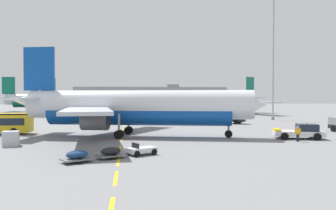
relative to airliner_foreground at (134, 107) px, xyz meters
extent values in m
plane|color=slate|center=(20.36, 15.43, -3.95)|extent=(400.00, 400.00, 0.00)
cube|color=yellow|center=(-1.64, -29.57, -3.95)|extent=(0.24, 4.00, 0.01)
cube|color=yellow|center=(-1.64, -23.22, -3.95)|extent=(0.24, 4.00, 0.01)
cube|color=yellow|center=(-1.64, -17.42, -3.95)|extent=(0.24, 4.00, 0.01)
cube|color=yellow|center=(-1.64, -10.36, -3.95)|extent=(0.24, 4.00, 0.01)
cube|color=yellow|center=(-1.64, -2.95, -3.95)|extent=(0.24, 4.00, 0.01)
cube|color=yellow|center=(-1.64, 3.53, -3.95)|extent=(0.24, 4.00, 0.01)
cube|color=yellow|center=(-1.64, 9.80, -3.95)|extent=(0.24, 4.00, 0.01)
cube|color=yellow|center=(-1.64, 16.80, -3.95)|extent=(0.24, 4.00, 0.01)
cube|color=yellow|center=(-1.64, 22.84, -3.95)|extent=(0.24, 4.00, 0.01)
cube|color=yellow|center=(-1.64, 28.43, -3.95)|extent=(0.24, 4.00, 0.01)
cube|color=yellow|center=(-1.64, 35.07, -3.95)|extent=(0.24, 4.00, 0.01)
cube|color=yellow|center=(-1.64, 42.34, -3.95)|extent=(0.24, 4.00, 0.01)
cube|color=yellow|center=(-1.64, 48.07, -3.95)|extent=(0.24, 4.00, 0.01)
cube|color=yellow|center=(-1.64, 54.29, -3.95)|extent=(0.24, 4.00, 0.01)
cube|color=yellow|center=(-1.64, 61.19, -3.95)|extent=(0.24, 4.00, 0.01)
cube|color=#B21414|center=(-1.64, -2.57, -3.95)|extent=(8.00, 0.40, 0.01)
cylinder|color=silver|center=(0.57, -0.14, 0.35)|extent=(30.15, 10.77, 3.80)
cylinder|color=#0F479E|center=(0.57, -0.14, -0.69)|extent=(24.64, 9.16, 3.50)
cone|color=silver|center=(15.20, -3.68, 0.35)|extent=(4.28, 4.44, 3.72)
cone|color=silver|center=(-14.74, 3.57, 0.83)|extent=(4.84, 4.13, 3.23)
cube|color=#192333|center=(14.18, -3.43, 1.02)|extent=(2.23, 3.15, 0.60)
cube|color=#0F479E|center=(-13.04, 3.15, 5.25)|extent=(4.36, 1.38, 6.00)
cube|color=silver|center=(-12.97, 6.43, 1.11)|extent=(4.62, 6.97, 0.24)
cube|color=silver|center=(-14.47, 0.21, 1.11)|extent=(4.62, 6.97, 0.24)
cube|color=#B7BCC6|center=(-1.30, 9.06, -0.12)|extent=(13.26, 16.88, 0.36)
cube|color=#B7BCC6|center=(-5.29, -7.46, -0.12)|extent=(6.46, 17.39, 0.36)
cylinder|color=#4C4F54|center=(-2.15, 6.18, -1.57)|extent=(3.60, 2.79, 2.10)
cylinder|color=black|center=(-0.59, 5.80, -1.57)|extent=(0.54, 1.76, 1.79)
cylinder|color=#4C4F54|center=(-4.73, -4.51, -1.57)|extent=(3.60, 2.79, 2.10)
cylinder|color=black|center=(-3.18, -4.89, -1.57)|extent=(0.54, 1.76, 1.79)
cylinder|color=gray|center=(12.13, -2.94, -2.12)|extent=(0.28, 0.28, 2.67)
cylinder|color=black|center=(12.13, -2.94, -3.45)|extent=(1.03, 0.50, 0.99)
cylinder|color=gray|center=(-0.76, 2.86, -2.09)|extent=(0.28, 0.28, 2.61)
cylinder|color=black|center=(-0.68, 3.20, -3.40)|extent=(1.15, 0.60, 1.10)
cylinder|color=black|center=(-0.85, 2.52, -3.40)|extent=(1.15, 0.60, 1.10)
cylinder|color=gray|center=(-1.99, -2.19, -2.09)|extent=(0.28, 0.28, 2.61)
cylinder|color=black|center=(-1.90, -1.85, -3.40)|extent=(1.15, 0.60, 1.10)
cylinder|color=black|center=(-2.07, -2.53, -3.40)|extent=(1.15, 0.60, 1.10)
cube|color=silver|center=(20.59, -4.98, -3.25)|extent=(6.51, 4.21, 0.60)
cube|color=#192333|center=(21.64, -5.25, -2.50)|extent=(2.86, 2.66, 0.90)
cube|color=yellow|center=(18.03, -4.32, -2.83)|extent=(1.31, 2.61, 0.24)
sphere|color=orange|center=(21.64, -5.25, -1.95)|extent=(0.16, 0.16, 0.16)
cylinder|color=black|center=(18.38, -5.86, -3.50)|extent=(0.97, 0.61, 0.90)
cylinder|color=black|center=(19.08, -3.15, -3.50)|extent=(0.97, 0.61, 0.90)
cylinder|color=black|center=(22.10, -6.82, -3.50)|extent=(0.97, 0.61, 0.90)
cylinder|color=black|center=(22.80, -4.11, -3.50)|extent=(0.97, 0.61, 0.90)
cylinder|color=silver|center=(-12.20, 54.33, -0.28)|extent=(22.38, 18.22, 3.25)
cylinder|color=#0F604C|center=(-12.20, 54.33, -1.17)|extent=(18.43, 15.10, 2.99)
cone|color=silver|center=(-2.00, 62.15, -0.28)|extent=(4.31, 4.34, 3.18)
cone|color=silver|center=(-22.88, 46.15, 0.13)|extent=(4.53, 4.37, 2.76)
cube|color=#192333|center=(-2.71, 61.61, 0.29)|extent=(2.57, 2.76, 0.51)
cube|color=#0F604C|center=(-21.70, 47.06, 3.91)|extent=(3.17, 2.53, 5.13)
cube|color=silver|center=(-23.83, 48.86, 0.37)|extent=(5.50, 6.00, 0.21)
cube|color=silver|center=(-20.51, 44.52, 0.37)|extent=(5.50, 6.00, 0.21)
cube|color=#B7BCC6|center=(-19.32, 58.03, -0.68)|extent=(8.43, 15.08, 0.31)
cube|color=#B7BCC6|center=(-10.48, 46.50, -0.68)|extent=(14.39, 11.39, 0.31)
cylinder|color=#4C4F54|center=(-17.86, 55.92, -1.92)|extent=(3.26, 3.09, 1.79)
cylinder|color=black|center=(-16.77, 56.75, -1.92)|extent=(1.01, 1.27, 1.52)
cylinder|color=#4C4F54|center=(-12.14, 48.46, -1.92)|extent=(3.26, 3.09, 1.79)
cylinder|color=black|center=(-11.06, 49.29, -1.92)|extent=(1.01, 1.27, 1.52)
cylinder|color=gray|center=(-4.14, 60.52, -2.39)|extent=(0.24, 0.24, 2.28)
cylinder|color=black|center=(-4.14, 60.52, -3.53)|extent=(0.82, 0.70, 0.85)
cylinder|color=gray|center=(-14.91, 55.06, -2.37)|extent=(0.24, 0.24, 2.23)
cylinder|color=black|center=(-15.09, 55.29, -3.48)|extent=(0.93, 0.81, 0.94)
cylinder|color=black|center=(-14.73, 54.82, -3.48)|extent=(0.93, 0.81, 0.94)
cylinder|color=gray|center=(-12.21, 51.53, -2.37)|extent=(0.24, 0.24, 2.23)
cylinder|color=black|center=(-12.39, 51.77, -3.48)|extent=(0.93, 0.81, 0.94)
cylinder|color=black|center=(-12.03, 51.29, -3.48)|extent=(0.93, 0.81, 0.94)
cylinder|color=silver|center=(-29.55, 83.53, 0.52)|extent=(31.36, 4.37, 3.95)
cylinder|color=#0F604C|center=(-29.55, 83.53, -0.56)|extent=(25.53, 3.98, 3.64)
cone|color=silver|center=(-13.89, 83.32, 0.52)|extent=(3.69, 3.92, 3.87)
cone|color=silver|center=(-45.93, 83.75, 1.02)|extent=(4.41, 3.42, 3.36)
cube|color=#192333|center=(-14.98, 83.33, 1.22)|extent=(1.70, 2.99, 0.62)
cube|color=#0F604C|center=(-44.11, 83.72, 5.62)|extent=(4.58, 0.44, 6.24)
cube|color=silver|center=(-44.79, 87.06, 1.31)|extent=(3.42, 6.70, 0.25)
cube|color=silver|center=(-44.88, 80.41, 1.31)|extent=(3.42, 6.70, 0.25)
cube|color=#B7BCC6|center=(-33.56, 92.43, 0.03)|extent=(10.76, 18.32, 0.37)
cube|color=#B7BCC6|center=(-33.80, 74.74, 0.03)|extent=(10.35, 18.36, 0.37)
cylinder|color=#4C4F54|center=(-33.76, 89.31, -1.48)|extent=(3.36, 2.23, 2.18)
cylinder|color=black|center=(-32.10, 89.29, -1.48)|extent=(0.15, 1.86, 1.86)
cylinder|color=#4C4F54|center=(-33.91, 77.87, -1.48)|extent=(3.36, 2.23, 2.18)
cylinder|color=black|center=(-32.25, 77.84, -1.48)|extent=(0.15, 1.86, 1.86)
cylinder|color=gray|center=(-17.17, 83.36, -2.05)|extent=(0.29, 0.29, 2.77)
cylinder|color=black|center=(-17.17, 83.36, -3.43)|extent=(1.03, 0.31, 1.03)
cylinder|color=gray|center=(-31.59, 86.26, -2.02)|extent=(0.29, 0.29, 2.72)
cylinder|color=black|center=(-31.59, 86.63, -3.38)|extent=(1.15, 0.38, 1.14)
cylinder|color=black|center=(-31.60, 85.90, -3.38)|extent=(1.15, 0.38, 1.14)
cylinder|color=gray|center=(-31.66, 80.85, -2.02)|extent=(0.29, 0.29, 2.72)
cylinder|color=black|center=(-31.66, 81.22, -3.38)|extent=(1.15, 0.38, 1.14)
cylinder|color=black|center=(-31.67, 80.49, -3.38)|extent=(1.15, 0.38, 1.14)
cylinder|color=silver|center=(29.63, 57.67, 0.36)|extent=(26.29, 21.30, 3.81)
cylinder|color=#0F604C|center=(29.63, 57.67, -0.69)|extent=(21.64, 17.66, 3.50)
cone|color=silver|center=(17.64, 48.54, 0.36)|extent=(5.05, 5.09, 3.73)
cone|color=silver|center=(42.18, 67.24, 0.83)|extent=(5.31, 5.12, 3.24)
cube|color=#192333|center=(18.48, 49.17, 1.02)|extent=(3.01, 3.24, 0.60)
cube|color=#0F604C|center=(40.79, 66.18, 5.27)|extent=(3.72, 2.96, 6.01)
cube|color=silver|center=(43.29, 64.05, 1.12)|extent=(6.44, 7.04, 0.24)
cube|color=silver|center=(39.40, 69.15, 1.12)|extent=(6.44, 7.04, 0.24)
cube|color=#B7BCC6|center=(37.96, 53.32, -0.12)|extent=(9.84, 17.68, 0.36)
cube|color=#B7BCC6|center=(27.64, 66.86, -0.12)|extent=(16.86, 13.39, 0.36)
cylinder|color=#4C4F54|center=(36.26, 55.80, -1.57)|extent=(3.82, 3.62, 2.10)
cylinder|color=black|center=(34.99, 54.83, -1.57)|extent=(1.18, 1.49, 1.79)
cylinder|color=#4C4F54|center=(29.58, 64.56, -1.57)|extent=(3.82, 3.62, 2.10)
cylinder|color=black|center=(28.31, 63.59, -1.57)|extent=(1.18, 1.49, 1.79)
cylinder|color=gray|center=(20.15, 50.45, -2.12)|extent=(0.28, 0.28, 2.67)
cylinder|color=black|center=(20.15, 50.45, -3.45)|extent=(0.96, 0.82, 0.99)
cylinder|color=gray|center=(32.81, 56.82, -2.09)|extent=(0.28, 0.28, 2.61)
cylinder|color=black|center=(33.02, 56.54, -3.40)|extent=(1.09, 0.95, 1.10)
cylinder|color=black|center=(32.59, 57.10, -3.40)|extent=(1.09, 0.95, 1.10)
cylinder|color=gray|center=(29.65, 60.96, -2.09)|extent=(0.28, 0.28, 2.61)
cylinder|color=black|center=(29.86, 60.68, -3.40)|extent=(1.09, 0.95, 1.10)
cylinder|color=black|center=(29.44, 61.24, -3.40)|extent=(1.09, 0.95, 1.10)
cylinder|color=black|center=(-16.53, 6.20, -3.45)|extent=(1.01, 0.35, 1.00)
cylinder|color=black|center=(-16.60, 3.50, -3.45)|extent=(1.01, 0.35, 1.00)
cube|color=black|center=(19.00, 20.62, -3.21)|extent=(7.09, 6.03, 0.60)
cube|color=#606638|center=(20.88, 19.28, -2.36)|extent=(3.28, 3.26, 1.10)
cube|color=#192333|center=(21.81, 18.61, -2.26)|extent=(1.17, 1.60, 0.64)
cube|color=silver|center=(18.20, 21.19, -1.86)|extent=(5.27, 4.72, 2.10)
cylinder|color=black|center=(21.52, 20.30, -3.47)|extent=(0.94, 0.79, 0.96)
cylinder|color=black|center=(20.12, 18.34, -3.47)|extent=(0.94, 0.79, 0.96)
cylinder|color=black|center=(17.87, 22.90, -3.47)|extent=(0.94, 0.79, 0.96)
cylinder|color=black|center=(16.48, 20.95, -3.47)|extent=(0.94, 0.79, 0.96)
cube|color=#192333|center=(31.44, 4.09, -2.26)|extent=(1.92, 0.24, 0.64)
cylinder|color=black|center=(30.36, 2.76, -3.47)|extent=(0.37, 0.98, 0.96)
cube|color=silver|center=(0.38, -14.68, -3.49)|extent=(2.95, 2.50, 0.44)
cube|color=black|center=(-0.18, -15.00, -3.09)|extent=(0.66, 1.03, 0.56)
cylinder|color=black|center=(0.83, -13.62, -3.67)|extent=(0.58, 0.43, 0.56)
cylinder|color=black|center=(1.52, -14.84, -3.67)|extent=(0.58, 0.43, 0.56)
cylinder|color=black|center=(-0.75, -14.52, -3.67)|extent=(0.58, 0.43, 0.56)
cylinder|color=black|center=(-0.06, -15.74, -3.67)|extent=(0.58, 0.43, 0.56)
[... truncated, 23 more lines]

